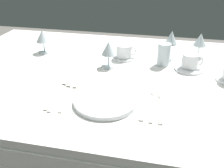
# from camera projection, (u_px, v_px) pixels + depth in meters

# --- Properties ---
(dining_table) EXTENTS (1.80, 1.11, 0.74)m
(dining_table) POSITION_uv_depth(u_px,v_px,m) (121.00, 88.00, 1.25)
(dining_table) COLOR white
(dining_table) RESTS_ON ground
(dinner_plate) EXTENTS (0.24, 0.24, 0.02)m
(dinner_plate) POSITION_uv_depth(u_px,v_px,m) (105.00, 101.00, 0.97)
(dinner_plate) COLOR white
(dinner_plate) RESTS_ON dining_table
(fork_outer) EXTENTS (0.03, 0.22, 0.00)m
(fork_outer) POSITION_uv_depth(u_px,v_px,m) (70.00, 96.00, 1.02)
(fork_outer) COLOR beige
(fork_outer) RESTS_ON dining_table
(fork_inner) EXTENTS (0.02, 0.23, 0.00)m
(fork_inner) POSITION_uv_depth(u_px,v_px,m) (62.00, 95.00, 1.02)
(fork_inner) COLOR beige
(fork_inner) RESTS_ON dining_table
(fork_salad) EXTENTS (0.02, 0.23, 0.00)m
(fork_salad) POSITION_uv_depth(u_px,v_px,m) (58.00, 93.00, 1.04)
(fork_salad) COLOR beige
(fork_salad) RESTS_ON dining_table
(dinner_knife) EXTENTS (0.03, 0.22, 0.00)m
(dinner_knife) POSITION_uv_depth(u_px,v_px,m) (145.00, 105.00, 0.96)
(dinner_knife) COLOR beige
(dinner_knife) RESTS_ON dining_table
(spoon_soup) EXTENTS (0.03, 0.22, 0.01)m
(spoon_soup) POSITION_uv_depth(u_px,v_px,m) (153.00, 102.00, 0.98)
(spoon_soup) COLOR beige
(spoon_soup) RESTS_ON dining_table
(spoon_dessert) EXTENTS (0.03, 0.21, 0.01)m
(spoon_dessert) POSITION_uv_depth(u_px,v_px,m) (161.00, 104.00, 0.96)
(spoon_dessert) COLOR beige
(spoon_dessert) RESTS_ON dining_table
(saucer_left) EXTENTS (0.14, 0.14, 0.01)m
(saucer_left) POSITION_uv_depth(u_px,v_px,m) (189.00, 68.00, 1.24)
(saucer_left) COLOR white
(saucer_left) RESTS_ON dining_table
(coffee_cup_left) EXTENTS (0.10, 0.08, 0.07)m
(coffee_cup_left) POSITION_uv_depth(u_px,v_px,m) (190.00, 61.00, 1.22)
(coffee_cup_left) COLOR white
(coffee_cup_left) RESTS_ON saucer_left
(saucer_far) EXTENTS (0.12, 0.12, 0.01)m
(saucer_far) POSITION_uv_depth(u_px,v_px,m) (124.00, 58.00, 1.36)
(saucer_far) COLOR white
(saucer_far) RESTS_ON dining_table
(coffee_cup_far) EXTENTS (0.11, 0.08, 0.07)m
(coffee_cup_far) POSITION_uv_depth(u_px,v_px,m) (124.00, 51.00, 1.34)
(coffee_cup_far) COLOR white
(coffee_cup_far) RESTS_ON saucer_far
(wine_glass_centre) EXTENTS (0.07, 0.07, 0.13)m
(wine_glass_centre) POSITION_uv_depth(u_px,v_px,m) (109.00, 50.00, 1.23)
(wine_glass_centre) COLOR silver
(wine_glass_centre) RESTS_ON dining_table
(wine_glass_left) EXTENTS (0.07, 0.07, 0.13)m
(wine_glass_left) POSITION_uv_depth(u_px,v_px,m) (200.00, 41.00, 1.33)
(wine_glass_left) COLOR silver
(wine_glass_left) RESTS_ON dining_table
(wine_glass_right) EXTENTS (0.08, 0.08, 0.13)m
(wine_glass_right) POSITION_uv_depth(u_px,v_px,m) (43.00, 37.00, 1.40)
(wine_glass_right) COLOR silver
(wine_glass_right) RESTS_ON dining_table
(wine_glass_far) EXTENTS (0.07, 0.07, 0.15)m
(wine_glass_far) POSITION_uv_depth(u_px,v_px,m) (171.00, 39.00, 1.32)
(wine_glass_far) COLOR silver
(wine_glass_far) RESTS_ON dining_table
(drink_tumbler) EXTENTS (0.06, 0.06, 0.11)m
(drink_tumbler) POSITION_uv_depth(u_px,v_px,m) (164.00, 56.00, 1.27)
(drink_tumbler) COLOR silver
(drink_tumbler) RESTS_ON dining_table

